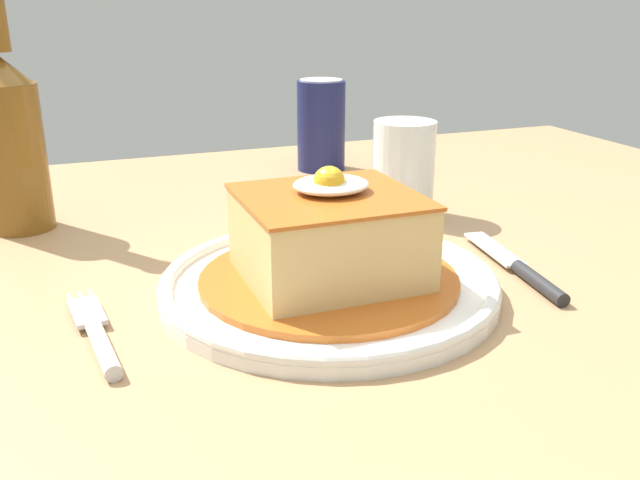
{
  "coord_description": "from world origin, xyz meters",
  "views": [
    {
      "loc": [
        -0.17,
        -0.59,
        0.98
      ],
      "look_at": [
        0.02,
        -0.09,
        0.79
      ],
      "focal_mm": 38.64,
      "sensor_mm": 36.0,
      "label": 1
    }
  ],
  "objects_px": {
    "fork": "(98,336)",
    "drinking_glass": "(403,176)",
    "main_plate": "(329,283)",
    "beer_bottle_amber": "(10,135)",
    "knife": "(525,272)",
    "soda_can": "(321,125)"
  },
  "relations": [
    {
      "from": "soda_can",
      "to": "drinking_glass",
      "type": "relative_size",
      "value": 1.18
    },
    {
      "from": "main_plate",
      "to": "drinking_glass",
      "type": "bearing_deg",
      "value": 47.51
    },
    {
      "from": "soda_can",
      "to": "drinking_glass",
      "type": "bearing_deg",
      "value": -88.17
    },
    {
      "from": "fork",
      "to": "drinking_glass",
      "type": "distance_m",
      "value": 0.39
    },
    {
      "from": "main_plate",
      "to": "fork",
      "type": "xyz_separation_m",
      "value": [
        -0.18,
        -0.02,
        -0.0
      ]
    },
    {
      "from": "fork",
      "to": "beer_bottle_amber",
      "type": "distance_m",
      "value": 0.31
    },
    {
      "from": "beer_bottle_amber",
      "to": "drinking_glass",
      "type": "height_order",
      "value": "beer_bottle_amber"
    },
    {
      "from": "beer_bottle_amber",
      "to": "fork",
      "type": "bearing_deg",
      "value": -79.56
    },
    {
      "from": "main_plate",
      "to": "knife",
      "type": "xyz_separation_m",
      "value": [
        0.17,
        -0.03,
        -0.0
      ]
    },
    {
      "from": "knife",
      "to": "drinking_glass",
      "type": "height_order",
      "value": "drinking_glass"
    },
    {
      "from": "soda_can",
      "to": "beer_bottle_amber",
      "type": "relative_size",
      "value": 0.47
    },
    {
      "from": "knife",
      "to": "drinking_glass",
      "type": "xyz_separation_m",
      "value": [
        -0.02,
        0.2,
        0.04
      ]
    },
    {
      "from": "drinking_glass",
      "to": "soda_can",
      "type": "bearing_deg",
      "value": 91.83
    },
    {
      "from": "knife",
      "to": "soda_can",
      "type": "xyz_separation_m",
      "value": [
        -0.02,
        0.43,
        0.06
      ]
    },
    {
      "from": "beer_bottle_amber",
      "to": "drinking_glass",
      "type": "bearing_deg",
      "value": -14.45
    },
    {
      "from": "soda_can",
      "to": "beer_bottle_amber",
      "type": "height_order",
      "value": "beer_bottle_amber"
    },
    {
      "from": "main_plate",
      "to": "beer_bottle_amber",
      "type": "xyz_separation_m",
      "value": [
        -0.24,
        0.27,
        0.09
      ]
    },
    {
      "from": "main_plate",
      "to": "beer_bottle_amber",
      "type": "relative_size",
      "value": 1.04
    },
    {
      "from": "fork",
      "to": "drinking_glass",
      "type": "relative_size",
      "value": 1.35
    },
    {
      "from": "knife",
      "to": "beer_bottle_amber",
      "type": "xyz_separation_m",
      "value": [
        -0.41,
        0.3,
        0.09
      ]
    },
    {
      "from": "main_plate",
      "to": "knife",
      "type": "relative_size",
      "value": 1.67
    },
    {
      "from": "main_plate",
      "to": "beer_bottle_amber",
      "type": "bearing_deg",
      "value": 131.41
    }
  ]
}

